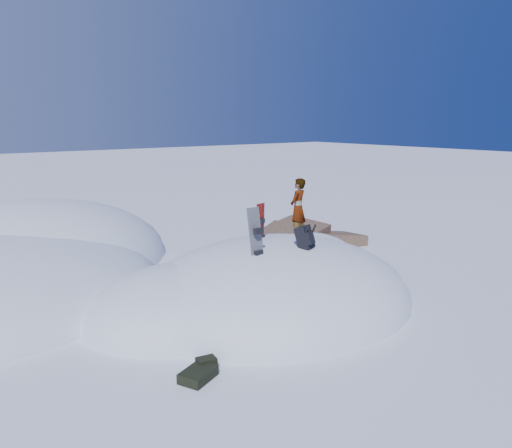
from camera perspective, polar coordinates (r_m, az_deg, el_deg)
ground at (r=12.10m, az=2.12°, el=-8.81°), size 120.00×120.00×0.00m
snow_mound at (r=12.17m, az=0.76°, el=-8.68°), size 8.00×6.00×3.00m
rock_outcrop at (r=16.59m, az=5.37°, el=-3.03°), size 4.68×4.41×1.68m
snowboard_red at (r=12.04m, az=0.50°, el=-0.81°), size 0.27×0.18×1.39m
snowboard_dark at (r=10.76m, az=0.12°, el=-2.38°), size 0.31×0.31×1.64m
backpack at (r=11.27m, az=5.67°, el=-1.55°), size 0.49×0.55×0.61m
gear_pile at (r=8.81m, az=-6.48°, el=-16.48°), size 0.84×0.66×0.22m
person at (r=13.36m, az=4.82°, el=1.82°), size 0.69×0.58×1.60m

